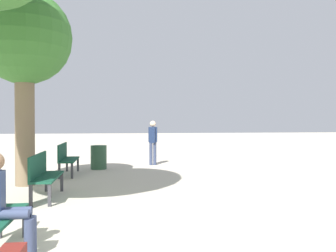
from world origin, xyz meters
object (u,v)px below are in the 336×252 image
at_px(person_seated, 5,201).
at_px(bench_row_1, 43,172).
at_px(tree_row_1, 24,42).
at_px(trash_bin, 99,157).
at_px(bench_row_2, 66,157).
at_px(pedestrian_near, 153,140).

bearing_deg(person_seated, bench_row_1, 93.86).
relative_size(tree_row_1, trash_bin, 6.19).
bearing_deg(bench_row_1, tree_row_1, 114.57).
xyz_separation_m(bench_row_2, person_seated, (0.23, -6.69, 0.13)).
distance_m(pedestrian_near, trash_bin, 2.12).
xyz_separation_m(person_seated, pedestrian_near, (2.52, 8.72, 0.24)).
relative_size(bench_row_2, pedestrian_near, 1.00).
height_order(bench_row_2, tree_row_1, tree_row_1).
bearing_deg(trash_bin, person_seated, -94.78).
height_order(bench_row_1, trash_bin, bench_row_1).
relative_size(bench_row_1, tree_row_1, 0.33).
xyz_separation_m(bench_row_1, pedestrian_near, (2.75, 5.37, 0.37)).
bearing_deg(person_seated, tree_row_1, 101.09).
relative_size(bench_row_1, pedestrian_near, 1.00).
bearing_deg(bench_row_1, pedestrian_near, 62.89).
xyz_separation_m(tree_row_1, pedestrian_near, (3.50, 3.72, -2.64)).
height_order(person_seated, pedestrian_near, pedestrian_near).
bearing_deg(bench_row_1, trash_bin, 78.92).
relative_size(tree_row_1, person_seated, 3.86).
bearing_deg(tree_row_1, pedestrian_near, 46.72).
bearing_deg(bench_row_2, bench_row_1, -90.00).
height_order(tree_row_1, pedestrian_near, tree_row_1).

